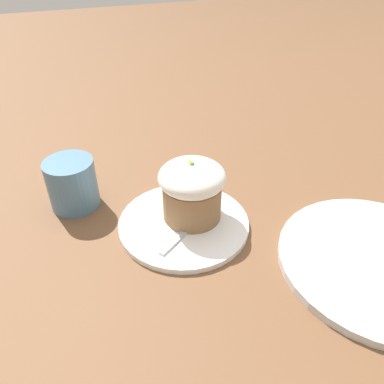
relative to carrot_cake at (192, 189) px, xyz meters
name	(u,v)px	position (x,y,z in m)	size (l,w,h in m)	color
ground_plane	(184,226)	(-0.01, 0.02, -0.06)	(4.00, 4.00, 0.00)	brown
dessert_plate	(184,223)	(-0.01, 0.02, -0.06)	(0.22, 0.22, 0.01)	white
carrot_cake	(192,189)	(0.00, 0.00, 0.00)	(0.11, 0.11, 0.11)	olive
spoon	(193,224)	(-0.02, 0.01, -0.05)	(0.08, 0.11, 0.01)	#B7B7BC
coffee_cup	(72,183)	(0.12, 0.18, -0.02)	(0.12, 0.09, 0.09)	teal
side_plate	(378,262)	(-0.20, -0.22, -0.06)	(0.29, 0.29, 0.01)	silver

